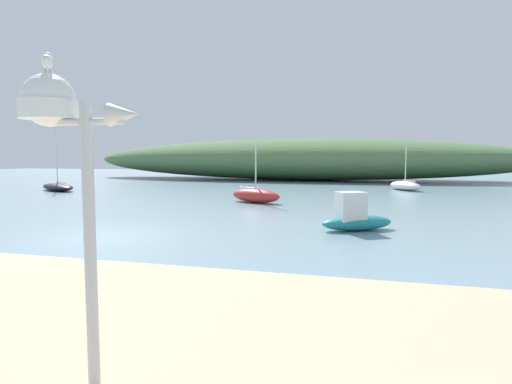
{
  "coord_description": "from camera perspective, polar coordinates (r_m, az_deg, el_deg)",
  "views": [
    {
      "loc": [
        8.17,
        -11.92,
        2.58
      ],
      "look_at": [
        3.68,
        4.59,
        1.13
      ],
      "focal_mm": 30.25,
      "sensor_mm": 36.0,
      "label": 1
    }
  ],
  "objects": [
    {
      "name": "ground_plane",
      "position": [
        14.68,
        -19.01,
        -5.55
      ],
      "size": [
        120.0,
        120.0,
        0.0
      ],
      "primitive_type": "plane",
      "color": "#7A99A8"
    },
    {
      "name": "sailboat_outer_mooring",
      "position": [
        33.95,
        19.11,
        0.82
      ],
      "size": [
        2.79,
        3.57,
        3.86
      ],
      "color": "white",
      "rests_on": "ground"
    },
    {
      "name": "sailboat_mid_channel",
      "position": [
        34.85,
        -24.74,
        0.64
      ],
      "size": [
        4.48,
        3.53,
        5.26
      ],
      "color": "black",
      "rests_on": "ground"
    },
    {
      "name": "mast_structure",
      "position": [
        4.77,
        -24.48,
        7.89
      ],
      "size": [
        1.3,
        0.57,
        3.2
      ],
      "color": "silver",
      "rests_on": "beach_sand"
    },
    {
      "name": "seagull_on_radar",
      "position": [
        4.95,
        -25.89,
        15.39
      ],
      "size": [
        0.23,
        0.3,
        0.23
      ],
      "color": "orange",
      "rests_on": "mast_structure"
    },
    {
      "name": "motorboat_far_left",
      "position": [
        15.27,
        12.92,
        -3.26
      ],
      "size": [
        2.71,
        2.09,
        1.34
      ],
      "color": "teal",
      "rests_on": "ground"
    },
    {
      "name": "distant_hill",
      "position": [
        46.45,
        6.1,
        4.31
      ],
      "size": [
        48.03,
        11.32,
        4.34
      ],
      "primitive_type": "ellipsoid",
      "color": "#517547",
      "rests_on": "ground"
    },
    {
      "name": "sailboat_east_reach",
      "position": [
        23.65,
        -0.04,
        -0.44
      ],
      "size": [
        3.37,
        2.32,
        4.12
      ],
      "color": "#B72D28",
      "rests_on": "ground"
    }
  ]
}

